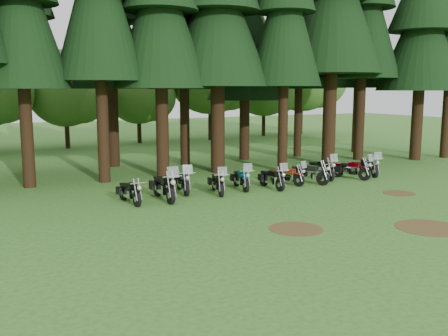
{
  "coord_description": "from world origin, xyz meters",
  "views": [
    {
      "loc": [
        -12.68,
        -14.94,
        4.55
      ],
      "look_at": [
        -1.93,
        5.0,
        1.0
      ],
      "focal_mm": 40.0,
      "sensor_mm": 36.0,
      "label": 1
    }
  ],
  "objects_px": {
    "motorcycle_0": "(130,193)",
    "motorcycle_6": "(287,176)",
    "motorcycle_5": "(272,179)",
    "motorcycle_8": "(321,170)",
    "motorcycle_2": "(183,182)",
    "motorcycle_10": "(369,167)",
    "motorcycle_4": "(241,180)",
    "motorcycle_3": "(218,184)",
    "motorcycle_9": "(351,170)",
    "motorcycle_7": "(309,174)",
    "motorcycle_1": "(164,188)"
  },
  "relations": [
    {
      "from": "motorcycle_1",
      "to": "motorcycle_2",
      "type": "bearing_deg",
      "value": 40.68
    },
    {
      "from": "motorcycle_4",
      "to": "motorcycle_5",
      "type": "distance_m",
      "value": 1.45
    },
    {
      "from": "motorcycle_1",
      "to": "motorcycle_7",
      "type": "relative_size",
      "value": 1.19
    },
    {
      "from": "motorcycle_4",
      "to": "motorcycle_10",
      "type": "relative_size",
      "value": 1.0
    },
    {
      "from": "motorcycle_2",
      "to": "motorcycle_5",
      "type": "relative_size",
      "value": 1.06
    },
    {
      "from": "motorcycle_4",
      "to": "motorcycle_0",
      "type": "bearing_deg",
      "value": -163.09
    },
    {
      "from": "motorcycle_3",
      "to": "motorcycle_7",
      "type": "height_order",
      "value": "motorcycle_3"
    },
    {
      "from": "motorcycle_3",
      "to": "motorcycle_5",
      "type": "xyz_separation_m",
      "value": [
        2.75,
        -0.2,
        -0.0
      ]
    },
    {
      "from": "motorcycle_2",
      "to": "motorcycle_7",
      "type": "height_order",
      "value": "motorcycle_2"
    },
    {
      "from": "motorcycle_4",
      "to": "motorcycle_8",
      "type": "relative_size",
      "value": 0.94
    },
    {
      "from": "motorcycle_7",
      "to": "motorcycle_9",
      "type": "xyz_separation_m",
      "value": [
        2.74,
        -0.02,
        0.0
      ]
    },
    {
      "from": "motorcycle_2",
      "to": "motorcycle_9",
      "type": "relative_size",
      "value": 1.04
    },
    {
      "from": "motorcycle_9",
      "to": "motorcycle_7",
      "type": "bearing_deg",
      "value": 160.07
    },
    {
      "from": "motorcycle_0",
      "to": "motorcycle_8",
      "type": "xyz_separation_m",
      "value": [
        10.44,
        0.75,
        0.05
      ]
    },
    {
      "from": "motorcycle_5",
      "to": "motorcycle_8",
      "type": "bearing_deg",
      "value": 16.6
    },
    {
      "from": "motorcycle_1",
      "to": "motorcycle_8",
      "type": "relative_size",
      "value": 1.1
    },
    {
      "from": "motorcycle_2",
      "to": "motorcycle_8",
      "type": "relative_size",
      "value": 0.99
    },
    {
      "from": "motorcycle_1",
      "to": "motorcycle_4",
      "type": "xyz_separation_m",
      "value": [
        4.0,
        0.48,
        -0.08
      ]
    },
    {
      "from": "motorcycle_5",
      "to": "motorcycle_7",
      "type": "relative_size",
      "value": 1.0
    },
    {
      "from": "motorcycle_0",
      "to": "motorcycle_2",
      "type": "distance_m",
      "value": 2.89
    },
    {
      "from": "motorcycle_2",
      "to": "motorcycle_10",
      "type": "bearing_deg",
      "value": 8.98
    },
    {
      "from": "motorcycle_2",
      "to": "motorcycle_4",
      "type": "height_order",
      "value": "motorcycle_2"
    },
    {
      "from": "motorcycle_4",
      "to": "motorcycle_10",
      "type": "xyz_separation_m",
      "value": [
        7.96,
        0.01,
        0.01
      ]
    },
    {
      "from": "motorcycle_0",
      "to": "motorcycle_4",
      "type": "relative_size",
      "value": 0.96
    },
    {
      "from": "motorcycle_3",
      "to": "motorcycle_4",
      "type": "xyz_separation_m",
      "value": [
        1.41,
        0.37,
        0.0
      ]
    },
    {
      "from": "motorcycle_1",
      "to": "motorcycle_10",
      "type": "distance_m",
      "value": 11.98
    },
    {
      "from": "motorcycle_8",
      "to": "motorcycle_3",
      "type": "bearing_deg",
      "value": -169.18
    },
    {
      "from": "motorcycle_4",
      "to": "motorcycle_7",
      "type": "relative_size",
      "value": 1.02
    },
    {
      "from": "motorcycle_0",
      "to": "motorcycle_9",
      "type": "distance_m",
      "value": 11.82
    },
    {
      "from": "motorcycle_3",
      "to": "motorcycle_2",
      "type": "bearing_deg",
      "value": 160.91
    },
    {
      "from": "motorcycle_5",
      "to": "motorcycle_3",
      "type": "bearing_deg",
      "value": 178.08
    },
    {
      "from": "motorcycle_4",
      "to": "motorcycle_9",
      "type": "bearing_deg",
      "value": 9.68
    },
    {
      "from": "motorcycle_1",
      "to": "motorcycle_6",
      "type": "distance_m",
      "value": 6.57
    },
    {
      "from": "motorcycle_1",
      "to": "motorcycle_10",
      "type": "relative_size",
      "value": 1.16
    },
    {
      "from": "motorcycle_0",
      "to": "motorcycle_6",
      "type": "height_order",
      "value": "motorcycle_6"
    },
    {
      "from": "motorcycle_1",
      "to": "motorcycle_8",
      "type": "bearing_deg",
      "value": 8.29
    },
    {
      "from": "motorcycle_0",
      "to": "motorcycle_3",
      "type": "xyz_separation_m",
      "value": [
        4.03,
        0.01,
        0.02
      ]
    },
    {
      "from": "motorcycle_5",
      "to": "motorcycle_7",
      "type": "xyz_separation_m",
      "value": [
        2.31,
        0.22,
        0.01
      ]
    },
    {
      "from": "motorcycle_10",
      "to": "motorcycle_0",
      "type": "bearing_deg",
      "value": -157.95
    },
    {
      "from": "motorcycle_9",
      "to": "motorcycle_1",
      "type": "bearing_deg",
      "value": 161.09
    },
    {
      "from": "motorcycle_5",
      "to": "motorcycle_10",
      "type": "bearing_deg",
      "value": 7.14
    },
    {
      "from": "motorcycle_9",
      "to": "motorcycle_4",
      "type": "bearing_deg",
      "value": 157.19
    },
    {
      "from": "motorcycle_1",
      "to": "motorcycle_7",
      "type": "height_order",
      "value": "motorcycle_1"
    },
    {
      "from": "motorcycle_6",
      "to": "motorcycle_10",
      "type": "bearing_deg",
      "value": -16.72
    },
    {
      "from": "motorcycle_7",
      "to": "motorcycle_9",
      "type": "distance_m",
      "value": 2.74
    },
    {
      "from": "motorcycle_3",
      "to": "motorcycle_4",
      "type": "relative_size",
      "value": 0.99
    },
    {
      "from": "motorcycle_0",
      "to": "motorcycle_10",
      "type": "distance_m",
      "value": 13.41
    },
    {
      "from": "motorcycle_10",
      "to": "motorcycle_7",
      "type": "bearing_deg",
      "value": -154.94
    },
    {
      "from": "motorcycle_6",
      "to": "motorcycle_9",
      "type": "height_order",
      "value": "motorcycle_9"
    },
    {
      "from": "motorcycle_8",
      "to": "motorcycle_7",
      "type": "bearing_deg",
      "value": -147.8
    }
  ]
}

